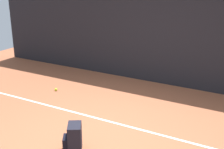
% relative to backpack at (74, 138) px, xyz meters
% --- Properties ---
extents(ground_plane, '(12.00, 12.00, 0.00)m').
position_rel_backpack_xyz_m(ground_plane, '(0.17, 0.49, -0.21)').
color(ground_plane, '#9E5638').
extents(back_fence, '(10.00, 0.10, 2.44)m').
position_rel_backpack_xyz_m(back_fence, '(0.17, 3.49, 1.01)').
color(back_fence, black).
rests_on(back_fence, ground).
extents(court_line, '(9.00, 0.05, 0.00)m').
position_rel_backpack_xyz_m(court_line, '(0.17, 1.08, -0.21)').
color(court_line, white).
rests_on(court_line, ground).
extents(backpack, '(0.37, 0.37, 0.44)m').
position_rel_backpack_xyz_m(backpack, '(0.00, 0.00, 0.00)').
color(backpack, black).
rests_on(backpack, ground).
extents(tennis_ball_near_player, '(0.07, 0.07, 0.07)m').
position_rel_backpack_xyz_m(tennis_ball_near_player, '(-1.81, 1.80, -0.18)').
color(tennis_ball_near_player, '#CCE033').
rests_on(tennis_ball_near_player, ground).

